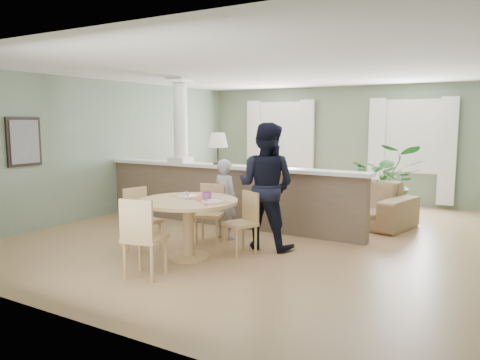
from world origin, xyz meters
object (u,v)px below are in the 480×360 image
Objects in this scene: houseplant at (388,182)px; chair_far_man at (244,219)px; sofa at (338,200)px; dining_table at (189,212)px; chair_near at (142,234)px; man_person at (266,186)px; chair_far_boy at (211,210)px; chair_side at (140,216)px; child_person at (225,199)px.

houseplant reaches higher than chair_far_man.
houseplant is (0.80, 0.55, 0.34)m from sofa.
chair_far_man is (0.51, 0.64, -0.17)m from dining_table.
dining_table is 0.97m from chair_near.
chair_near reaches higher than sofa.
chair_far_man is 0.47× the size of man_person.
chair_far_boy is at bearing 3.56° from man_person.
sofa is 3.91m from chair_side.
child_person reaches higher than chair_near.
chair_near is 0.77× the size of child_person.
dining_table is 1.06× the size of child_person.
man_person is (1.54, 1.05, 0.43)m from chair_side.
chair_near is at bearing 69.53° from man_person.
child_person reaches higher than dining_table.
chair_side is at bearing 31.52° from man_person.
chair_near reaches higher than chair_far_boy.
dining_table is (-1.76, -3.98, -0.08)m from houseplant.
dining_table is at bearing -93.11° from sofa.
sofa is 3.03× the size of chair_far_boy.
houseplant is 3.39m from child_person.
chair_far_man is at bearing -120.17° from chair_near.
houseplant is at bearing 95.24° from chair_far_man.
dining_table is at bearing -113.79° from houseplant.
dining_table reaches higher than chair_far_boy.
man_person reaches higher than chair_near.
houseplant is 1.63× the size of chair_far_boy.
chair_far_man is at bearing -51.55° from chair_side.
chair_near is at bearing -99.78° from chair_far_boy.
chair_far_boy is at bearing -94.49° from chair_near.
chair_far_man is (-1.25, -3.34, -0.25)m from houseplant.
chair_far_boy is at bearing 106.33° from dining_table.
man_person reaches higher than chair_side.
sofa is at bearing -115.21° from chair_near.
dining_table is at bearing 54.76° from man_person.
child_person reaches higher than chair_far_man.
chair_near is (-0.94, -4.40, 0.15)m from sofa.
chair_near reaches higher than dining_table.
houseplant is at bearing -122.53° from chair_near.
chair_near is 2.16m from child_person.
child_person is (-1.12, -2.25, 0.25)m from sofa.
sofa is 3.57m from dining_table.
chair_far_boy is 0.83m from chair_far_man.
chair_far_boy is 0.98× the size of chair_side.
chair_far_boy is (-1.23, -2.51, 0.10)m from sofa.
chair_near is at bearing -81.28° from chair_far_man.
dining_table is 1.49× the size of chair_side.
chair_near is 1.08× the size of chair_side.
chair_side is 1.91m from man_person.
man_person is (0.15, 0.39, 0.45)m from chair_far_man.
chair_far_man is (-0.45, -2.79, 0.09)m from sofa.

